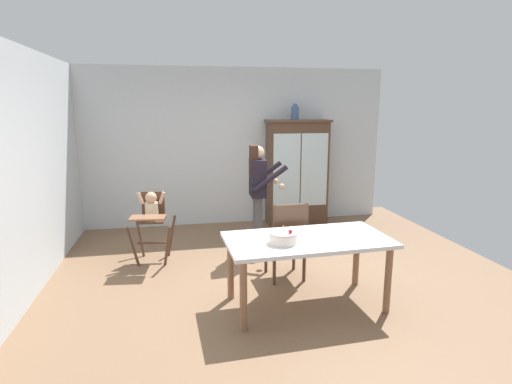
{
  "coord_description": "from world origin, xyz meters",
  "views": [
    {
      "loc": [
        -1.03,
        -4.43,
        2.07
      ],
      "look_at": [
        -0.01,
        0.7,
        0.95
      ],
      "focal_mm": 28.58,
      "sensor_mm": 36.0,
      "label": 1
    }
  ],
  "objects_px": {
    "dining_table": "(307,247)",
    "dining_chair_far_side": "(288,236)",
    "china_cabinet": "(297,172)",
    "high_chair_with_toddler": "(152,214)",
    "ceramic_vase": "(295,113)",
    "birthday_cake": "(283,238)",
    "adult_person": "(258,186)"
  },
  "relations": [
    {
      "from": "china_cabinet",
      "to": "ceramic_vase",
      "type": "relative_size",
      "value": 6.76
    },
    {
      "from": "china_cabinet",
      "to": "ceramic_vase",
      "type": "bearing_deg",
      "value": 176.16
    },
    {
      "from": "china_cabinet",
      "to": "dining_table",
      "type": "relative_size",
      "value": 1.07
    },
    {
      "from": "china_cabinet",
      "to": "high_chair_with_toddler",
      "type": "height_order",
      "value": "china_cabinet"
    },
    {
      "from": "dining_table",
      "to": "dining_chair_far_side",
      "type": "xyz_separation_m",
      "value": [
        -0.03,
        0.64,
        -0.09
      ]
    },
    {
      "from": "high_chair_with_toddler",
      "to": "dining_chair_far_side",
      "type": "bearing_deg",
      "value": -24.1
    },
    {
      "from": "adult_person",
      "to": "dining_table",
      "type": "height_order",
      "value": "adult_person"
    },
    {
      "from": "high_chair_with_toddler",
      "to": "china_cabinet",
      "type": "bearing_deg",
      "value": 37.02
    },
    {
      "from": "china_cabinet",
      "to": "high_chair_with_toddler",
      "type": "relative_size",
      "value": 1.92
    },
    {
      "from": "dining_table",
      "to": "birthday_cake",
      "type": "bearing_deg",
      "value": -160.4
    },
    {
      "from": "adult_person",
      "to": "birthday_cake",
      "type": "height_order",
      "value": "adult_person"
    },
    {
      "from": "dining_table",
      "to": "china_cabinet",
      "type": "bearing_deg",
      "value": 75.25
    },
    {
      "from": "high_chair_with_toddler",
      "to": "birthday_cake",
      "type": "relative_size",
      "value": 3.39
    },
    {
      "from": "dining_chair_far_side",
      "to": "china_cabinet",
      "type": "bearing_deg",
      "value": -111.95
    },
    {
      "from": "high_chair_with_toddler",
      "to": "dining_chair_far_side",
      "type": "height_order",
      "value": "dining_chair_far_side"
    },
    {
      "from": "china_cabinet",
      "to": "dining_table",
      "type": "distance_m",
      "value": 3.13
    },
    {
      "from": "high_chair_with_toddler",
      "to": "adult_person",
      "type": "bearing_deg",
      "value": 9.41
    },
    {
      "from": "adult_person",
      "to": "birthday_cake",
      "type": "xyz_separation_m",
      "value": [
        -0.11,
        -1.77,
        -0.17
      ]
    },
    {
      "from": "ceramic_vase",
      "to": "high_chair_with_toddler",
      "type": "bearing_deg",
      "value": -149.34
    },
    {
      "from": "high_chair_with_toddler",
      "to": "ceramic_vase",
      "type": "bearing_deg",
      "value": 37.66
    },
    {
      "from": "china_cabinet",
      "to": "ceramic_vase",
      "type": "distance_m",
      "value": 1.03
    },
    {
      "from": "ceramic_vase",
      "to": "dining_table",
      "type": "xyz_separation_m",
      "value": [
        -0.74,
        -3.02,
        -1.29
      ]
    },
    {
      "from": "ceramic_vase",
      "to": "dining_chair_far_side",
      "type": "distance_m",
      "value": 2.85
    },
    {
      "from": "china_cabinet",
      "to": "adult_person",
      "type": "relative_size",
      "value": 1.19
    },
    {
      "from": "high_chair_with_toddler",
      "to": "adult_person",
      "type": "distance_m",
      "value": 1.49
    },
    {
      "from": "birthday_cake",
      "to": "china_cabinet",
      "type": "bearing_deg",
      "value": 70.92
    },
    {
      "from": "dining_table",
      "to": "dining_chair_far_side",
      "type": "relative_size",
      "value": 1.77
    },
    {
      "from": "dining_chair_far_side",
      "to": "high_chair_with_toddler",
      "type": "bearing_deg",
      "value": -33.93
    },
    {
      "from": "high_chair_with_toddler",
      "to": "dining_table",
      "type": "height_order",
      "value": "high_chair_with_toddler"
    },
    {
      "from": "china_cabinet",
      "to": "high_chair_with_toddler",
      "type": "xyz_separation_m",
      "value": [
        -2.42,
        -1.4,
        -0.26
      ]
    },
    {
      "from": "ceramic_vase",
      "to": "birthday_cake",
      "type": "bearing_deg",
      "value": -108.15
    },
    {
      "from": "high_chair_with_toddler",
      "to": "birthday_cake",
      "type": "bearing_deg",
      "value": -44.83
    }
  ]
}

